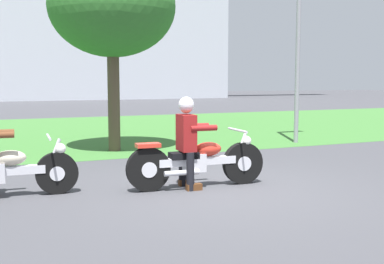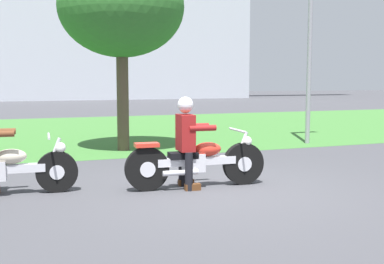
# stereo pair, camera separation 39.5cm
# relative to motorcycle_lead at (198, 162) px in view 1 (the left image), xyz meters

# --- Properties ---
(ground) EXTENTS (120.00, 120.00, 0.00)m
(ground) POSITION_rel_motorcycle_lead_xyz_m (0.14, -0.24, -0.40)
(ground) COLOR #424247
(grass_verge) EXTENTS (60.00, 12.00, 0.01)m
(grass_verge) POSITION_rel_motorcycle_lead_xyz_m (0.14, 9.15, -0.40)
(grass_verge) COLOR #3D7533
(grass_verge) RESTS_ON ground
(motorcycle_lead) EXTENTS (2.25, 0.66, 0.89)m
(motorcycle_lead) POSITION_rel_motorcycle_lead_xyz_m (0.00, 0.00, 0.00)
(motorcycle_lead) COLOR black
(motorcycle_lead) RESTS_ON ground
(rider_lead) EXTENTS (0.57, 0.48, 1.42)m
(rider_lead) POSITION_rel_motorcycle_lead_xyz_m (-0.17, 0.01, 0.42)
(rider_lead) COLOR black
(rider_lead) RESTS_ON ground
(tree_roadside) EXTENTS (2.93, 2.93, 4.54)m
(tree_roadside) POSITION_rel_motorcycle_lead_xyz_m (-0.17, 4.36, 2.95)
(tree_roadside) COLOR brown
(tree_roadside) RESTS_ON ground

